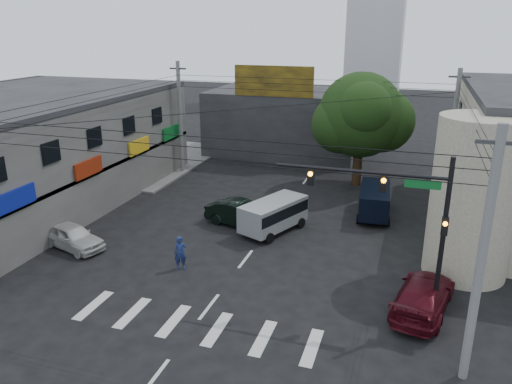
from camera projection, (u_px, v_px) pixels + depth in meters
The scene contains 17 objects.
ground at pixel (233, 276), 25.02m from camera, with size 160.00×160.00×0.00m, color black.
sidewalk_far_left at pixel (119, 158), 46.46m from camera, with size 16.00×16.00×0.15m, color #514F4C.
building_left at pixel (19, 153), 34.55m from camera, with size 14.00×24.00×7.00m, color #4A4744.
corner_column at pixel (473, 198), 24.13m from camera, with size 4.00×4.00×8.00m, color gray.
building_far at pixel (287, 121), 48.64m from camera, with size 14.00×10.00×6.00m, color #232326.
billboard at pixel (274, 81), 42.85m from camera, with size 7.00×0.30×2.60m, color olive.
street_tree at pixel (361, 115), 37.41m from camera, with size 6.40×6.40×8.70m.
traffic_gantry at pixel (402, 210), 20.28m from camera, with size 7.10×0.35×7.20m.
utility_pole_near_right at pixel (481, 261), 16.43m from camera, with size 0.32×0.32×9.20m, color #59595B.
utility_pole_far_left at pixel (180, 118), 41.02m from camera, with size 0.32×0.32×9.20m, color #59595B.
utility_pole_far_right at pixel (452, 135), 34.89m from camera, with size 0.32×0.32×9.20m, color #59595B.
dark_sedan at pixel (242, 214), 30.98m from camera, with size 4.99×2.75×1.56m, color black.
white_compact at pixel (73, 236), 27.94m from camera, with size 4.43×2.77×1.41m, color #B7B7B2.
maroon_sedan at pixel (423, 295), 21.80m from camera, with size 3.08×5.53×1.52m, color #400912.
silver_minivan at pixel (274, 216), 30.11m from camera, with size 3.51×4.90×1.94m, color #999DA1, non-canonical shape.
navy_van at pixel (374, 202), 32.58m from camera, with size 2.15×4.90×1.91m, color black, non-canonical shape.
traffic_officer at pixel (180, 253), 25.47m from camera, with size 0.78×0.69×1.79m, color navy.
Camera 1 is at (8.00, -20.88, 12.05)m, focal length 35.00 mm.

